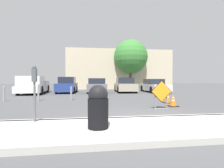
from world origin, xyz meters
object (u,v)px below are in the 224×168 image
at_px(parked_car_second, 97,86).
at_px(parked_car_fourth, 154,86).
at_px(bollard_second, 38,92).
at_px(parked_car_third, 125,85).
at_px(pickup_truck, 33,86).
at_px(traffic_cone_second, 168,97).
at_px(bollard_nearest, 71,93).
at_px(traffic_cone_nearest, 173,101).
at_px(parked_car_nearest, 67,85).
at_px(road_closed_sign, 161,94).
at_px(bollard_third, 4,93).
at_px(trash_bin, 98,106).
at_px(parking_meter, 34,84).

xyz_separation_m(parked_car_second, parked_car_fourth, (5.94, -0.49, -0.02)).
bearing_deg(bollard_second, parked_car_third, 44.22).
relative_size(pickup_truck, parked_car_third, 1.31).
relative_size(traffic_cone_second, parked_car_fourth, 0.14).
bearing_deg(parked_car_third, bollard_nearest, 56.37).
bearing_deg(parked_car_third, parked_car_second, 3.09).
relative_size(traffic_cone_nearest, parked_car_third, 0.14).
height_order(parked_car_nearest, parked_car_fourth, parked_car_nearest).
bearing_deg(road_closed_sign, bollard_second, 147.91).
distance_m(traffic_cone_nearest, parked_car_second, 10.46).
xyz_separation_m(traffic_cone_nearest, bollard_nearest, (-5.15, 3.26, 0.18)).
bearing_deg(traffic_cone_nearest, bollard_third, 160.25).
height_order(bollard_nearest, bollard_second, bollard_second).
xyz_separation_m(traffic_cone_nearest, pickup_truck, (-9.11, 9.07, 0.44)).
height_order(parked_car_second, parked_car_fourth, parked_car_second).
relative_size(parked_car_second, trash_bin, 4.49).
height_order(parked_car_fourth, trash_bin, parked_car_fourth).
distance_m(trash_bin, bollard_nearest, 7.20).
relative_size(road_closed_sign, parked_car_fourth, 0.27).
relative_size(road_closed_sign, trash_bin, 1.21).
bearing_deg(traffic_cone_nearest, parked_car_third, 91.25).
distance_m(traffic_cone_nearest, pickup_truck, 12.86).
distance_m(parked_car_fourth, parking_meter, 14.94).
xyz_separation_m(pickup_truck, parked_car_second, (5.92, 0.89, -0.06)).
bearing_deg(bollard_nearest, trash_bin, -79.80).
xyz_separation_m(pickup_truck, bollard_nearest, (3.96, -5.80, -0.26)).
relative_size(parked_car_nearest, bollard_second, 3.94).
distance_m(pickup_truck, parking_meter, 12.52).
bearing_deg(parked_car_fourth, trash_bin, 63.52).
relative_size(parked_car_third, bollard_nearest, 4.88).
distance_m(bollard_third, parking_meter, 7.16).
bearing_deg(parked_car_third, bollard_third, 39.79).
height_order(road_closed_sign, parked_car_second, parked_car_second).
height_order(traffic_cone_second, parked_car_nearest, parked_car_nearest).
xyz_separation_m(traffic_cone_nearest, parked_car_second, (-3.19, 9.95, 0.39)).
height_order(road_closed_sign, parked_car_third, parked_car_third).
height_order(road_closed_sign, traffic_cone_second, road_closed_sign).
distance_m(pickup_truck, parked_car_nearest, 3.12).
height_order(road_closed_sign, parked_car_nearest, parked_car_nearest).
bearing_deg(pickup_truck, bollard_third, 86.87).
bearing_deg(bollard_third, traffic_cone_nearest, -19.75).
xyz_separation_m(parked_car_fourth, parking_meter, (-8.32, -12.40, 0.54)).
bearing_deg(pickup_truck, parked_car_fourth, 178.54).
distance_m(traffic_cone_second, pickup_truck, 12.25).
relative_size(traffic_cone_nearest, parked_car_nearest, 0.14).
xyz_separation_m(pickup_truck, parked_car_nearest, (2.95, 1.01, -0.01)).
relative_size(traffic_cone_second, pickup_truck, 0.12).
height_order(parked_car_second, parking_meter, parking_meter).
bearing_deg(bollard_second, trash_bin, -65.40).
distance_m(parked_car_fourth, trash_bin, 14.85).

